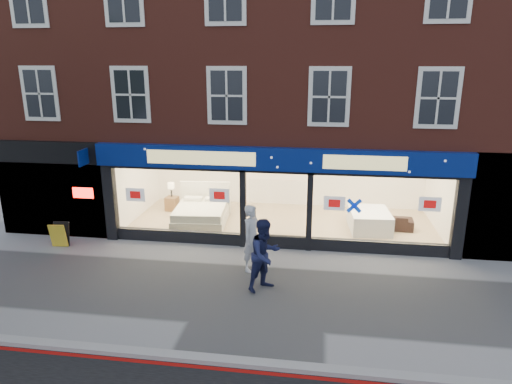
% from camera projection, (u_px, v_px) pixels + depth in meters
% --- Properties ---
extents(ground, '(120.00, 120.00, 0.00)m').
position_uv_depth(ground, '(263.00, 294.00, 11.81)').
color(ground, gray).
rests_on(ground, ground).
extents(kerb_line, '(60.00, 0.10, 0.01)m').
position_uv_depth(kerb_line, '(243.00, 371.00, 8.86)').
color(kerb_line, '#8C0A07').
rests_on(kerb_line, ground).
extents(kerb_stone, '(60.00, 0.25, 0.12)m').
position_uv_depth(kerb_stone, '(245.00, 362.00, 9.04)').
color(kerb_stone, gray).
rests_on(kerb_stone, ground).
extents(showroom_floor, '(11.00, 4.50, 0.10)m').
position_uv_depth(showroom_floor, '(282.00, 223.00, 16.78)').
color(showroom_floor, tan).
rests_on(showroom_floor, ground).
extents(building, '(19.00, 8.26, 10.30)m').
position_uv_depth(building, '(288.00, 35.00, 16.53)').
color(building, maroon).
rests_on(building, ground).
extents(display_bed, '(2.04, 2.40, 1.28)m').
position_uv_depth(display_bed, '(201.00, 213.00, 16.60)').
color(display_bed, silver).
rests_on(display_bed, showroom_floor).
extents(bedside_table, '(0.49, 0.49, 0.55)m').
position_uv_depth(bedside_table, '(172.00, 204.00, 17.96)').
color(bedside_table, brown).
rests_on(bedside_table, showroom_floor).
extents(mattress_stack, '(1.47, 1.80, 0.67)m').
position_uv_depth(mattress_stack, '(369.00, 220.00, 15.91)').
color(mattress_stack, silver).
rests_on(mattress_stack, showroom_floor).
extents(sofa, '(1.87, 0.83, 0.53)m').
position_uv_depth(sofa, '(386.00, 221.00, 16.07)').
color(sofa, black).
rests_on(sofa, showroom_floor).
extents(a_board, '(0.56, 0.39, 0.81)m').
position_uv_depth(a_board, '(60.00, 235.00, 14.68)').
color(a_board, gold).
rests_on(a_board, ground).
extents(pedestrian_grey, '(0.76, 0.85, 1.95)m').
position_uv_depth(pedestrian_grey, '(252.00, 238.00, 12.90)').
color(pedestrian_grey, '#B8BAC0').
rests_on(pedestrian_grey, ground).
extents(pedestrian_blue, '(1.18, 1.19, 1.94)m').
position_uv_depth(pedestrian_blue, '(265.00, 255.00, 11.80)').
color(pedestrian_blue, '#171B40').
rests_on(pedestrian_blue, ground).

